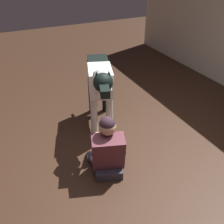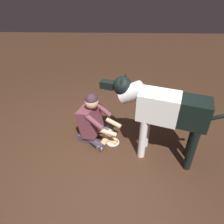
% 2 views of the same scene
% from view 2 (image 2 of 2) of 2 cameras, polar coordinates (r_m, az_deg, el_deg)
% --- Properties ---
extents(ground_plane, '(15.28, 15.28, 0.00)m').
position_cam_2_polar(ground_plane, '(3.21, -5.67, -10.61)').
color(ground_plane, '#382317').
extents(person_sitting_on_floor, '(0.72, 0.60, 0.83)m').
position_cam_2_polar(person_sitting_on_floor, '(3.20, -5.34, -2.69)').
color(person_sitting_on_floor, '#373341').
rests_on(person_sitting_on_floor, ground).
extents(large_dog, '(1.56, 0.67, 1.20)m').
position_cam_2_polar(large_dog, '(2.71, 14.05, 0.57)').
color(large_dog, silver).
rests_on(large_dog, ground).
extents(hot_dog_on_plate, '(0.21, 0.21, 0.06)m').
position_cam_2_polar(hot_dog_on_plate, '(3.30, 0.23, -8.27)').
color(hot_dog_on_plate, silver).
rests_on(hot_dog_on_plate, ground).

